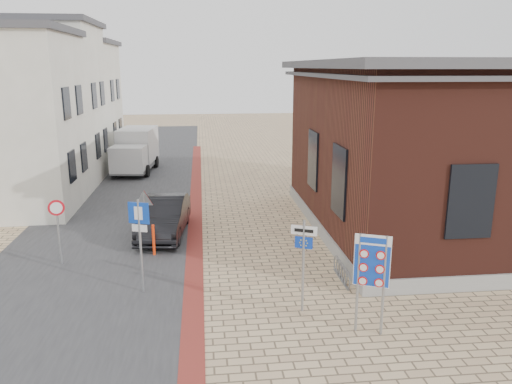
{
  "coord_description": "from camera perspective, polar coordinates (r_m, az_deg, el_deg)",
  "views": [
    {
      "loc": [
        -1.66,
        -12.06,
        6.57
      ],
      "look_at": [
        0.25,
        5.14,
        2.2
      ],
      "focal_mm": 35.0,
      "sensor_mm": 36.0,
      "label": 1
    }
  ],
  "objects": [
    {
      "name": "bike_rack",
      "position": [
        16.17,
        9.76,
        -9.0
      ],
      "size": [
        0.08,
        1.8,
        0.6
      ],
      "color": "slate",
      "rests_on": "ground"
    },
    {
      "name": "speed_sign",
      "position": [
        17.97,
        -21.72,
        -3.19
      ],
      "size": [
        0.53,
        0.15,
        2.28
      ],
      "rotation": [
        0.0,
        0.0,
        0.24
      ],
      "color": "gray",
      "rests_on": "ground"
    },
    {
      "name": "road_strip",
      "position": [
        28.1,
        -14.02,
        0.24
      ],
      "size": [
        7.0,
        60.0,
        0.02
      ],
      "primitive_type": "cube",
      "color": "#38383A",
      "rests_on": "ground"
    },
    {
      "name": "townhouse_mid",
      "position": [
        31.54,
        -23.88,
        9.34
      ],
      "size": [
        7.4,
        6.4,
        9.1
      ],
      "color": "beige",
      "rests_on": "ground"
    },
    {
      "name": "border_sign",
      "position": [
        12.69,
        13.11,
        -7.96
      ],
      "size": [
        0.84,
        0.39,
        2.61
      ],
      "rotation": [
        0.0,
        0.0,
        -0.4
      ],
      "color": "gray",
      "rests_on": "ground"
    },
    {
      "name": "ground",
      "position": [
        13.83,
        1.35,
        -14.19
      ],
      "size": [
        120.0,
        120.0,
        0.0
      ],
      "primitive_type": "plane",
      "color": "tan",
      "rests_on": "ground"
    },
    {
      "name": "essen_sign",
      "position": [
        13.52,
        5.45,
        -6.75
      ],
      "size": [
        0.66,
        0.33,
        2.63
      ],
      "rotation": [
        0.0,
        0.0,
        -0.43
      ],
      "color": "gray",
      "rests_on": "ground"
    },
    {
      "name": "brick_building",
      "position": [
        22.05,
        22.72,
        5.03
      ],
      "size": [
        13.0,
        13.0,
        6.8
      ],
      "color": "gray",
      "rests_on": "ground"
    },
    {
      "name": "yield_sign",
      "position": [
        18.85,
        -12.64,
        -1.49
      ],
      "size": [
        0.75,
        0.13,
        2.12
      ],
      "rotation": [
        0.0,
        0.0,
        -0.09
      ],
      "color": "gray",
      "rests_on": "ground"
    },
    {
      "name": "curb_strip",
      "position": [
        23.01,
        -6.94,
        -2.49
      ],
      "size": [
        0.6,
        40.0,
        0.02
      ],
      "primitive_type": "cube",
      "color": "maroon",
      "rests_on": "ground"
    },
    {
      "name": "townhouse_far",
      "position": [
        37.32,
        -21.12,
        9.54
      ],
      "size": [
        7.4,
        6.4,
        8.3
      ],
      "color": "beige",
      "rests_on": "ground"
    },
    {
      "name": "parking_sign",
      "position": [
        14.9,
        -13.16,
        -4.13
      ],
      "size": [
        0.61,
        0.24,
        2.87
      ],
      "rotation": [
        0.0,
        0.0,
        -0.33
      ],
      "color": "gray",
      "rests_on": "ground"
    },
    {
      "name": "sedan",
      "position": [
        20.25,
        -10.45,
        -2.76
      ],
      "size": [
        2.02,
        4.72,
        1.51
      ],
      "primitive_type": "imported",
      "rotation": [
        0.0,
        0.0,
        -0.09
      ],
      "color": "black",
      "rests_on": "ground"
    },
    {
      "name": "box_truck",
      "position": [
        32.73,
        -13.6,
        4.68
      ],
      "size": [
        2.6,
        5.36,
        2.71
      ],
      "rotation": [
        0.0,
        0.0,
        -0.1
      ],
      "color": "slate",
      "rests_on": "ground"
    },
    {
      "name": "bollard",
      "position": [
        18.17,
        -11.62,
        -5.41
      ],
      "size": [
        0.13,
        0.13,
        1.14
      ],
      "primitive_type": "cylinder",
      "rotation": [
        0.0,
        0.0,
        0.33
      ],
      "color": "#F5370C",
      "rests_on": "ground"
    }
  ]
}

